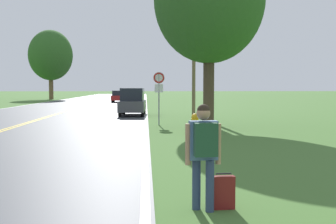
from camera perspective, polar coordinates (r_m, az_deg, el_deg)
hitchhiker_person at (r=6.81m, az=4.87°, el=-4.63°), size 0.59×0.43×1.74m
suitcase at (r=7.13m, az=7.52°, el=-10.74°), size 0.38×0.17×0.60m
fire_hydrant at (r=18.33m, az=3.66°, el=-1.53°), size 0.48×0.32×0.87m
traffic_sign at (r=22.11m, az=-1.24°, el=3.67°), size 0.60×0.10×2.80m
utility_pole_midground at (r=29.34m, az=3.52°, el=9.54°), size 1.80×0.24×9.99m
tree_behind_sign at (r=71.30m, az=-15.62°, el=7.40°), size 7.06×7.06×11.22m
tree_mid_treeline at (r=21.83m, az=5.60°, el=14.88°), size 5.55×5.55×9.58m
car_dark_grey_van_approaching at (r=29.82m, az=-4.80°, el=1.45°), size 1.89×4.40×1.93m
car_red_van_mid_near at (r=56.09m, az=-6.63°, el=2.17°), size 1.86×4.24×1.55m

